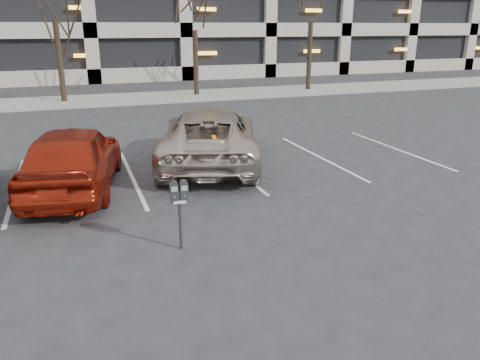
% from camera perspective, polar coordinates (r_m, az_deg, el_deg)
% --- Properties ---
extents(ground, '(140.00, 140.00, 0.00)m').
position_cam_1_polar(ground, '(10.75, -4.04, -2.32)').
color(ground, '#28282B').
rests_on(ground, ground).
extents(sidewalk, '(80.00, 4.00, 0.12)m').
position_cam_1_polar(sidewalk, '(26.10, -13.94, 9.57)').
color(sidewalk, gray).
rests_on(sidewalk, ground).
extents(stall_lines, '(16.90, 5.20, 0.00)m').
position_cam_1_polar(stall_lines, '(12.64, -13.06, 0.45)').
color(stall_lines, silver).
rests_on(stall_lines, ground).
extents(parking_meter, '(0.33, 0.15, 1.25)m').
position_cam_1_polar(parking_meter, '(8.10, -7.41, -2.20)').
color(parking_meter, black).
rests_on(parking_meter, ground).
extents(suv_silver, '(4.22, 6.20, 1.58)m').
position_cam_1_polar(suv_silver, '(13.38, -3.74, 5.35)').
color(suv_silver, beige).
rests_on(suv_silver, ground).
extents(car_red, '(2.78, 4.99, 1.60)m').
position_cam_1_polar(car_red, '(11.77, -19.68, 2.58)').
color(car_red, maroon).
rests_on(car_red, ground).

